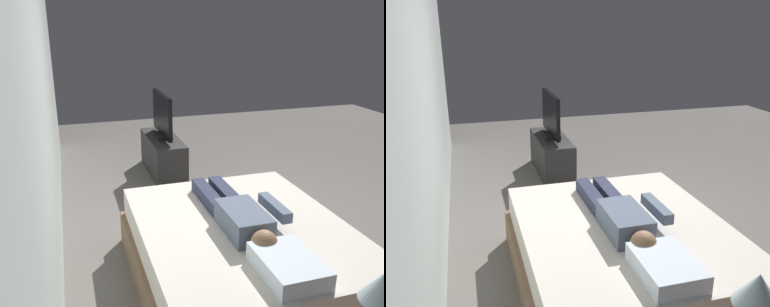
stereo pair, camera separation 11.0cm
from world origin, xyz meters
The scene contains 9 objects.
ground_plane centered at (0.00, 0.00, 0.00)m, with size 10.00×10.00×0.00m, color slate.
back_wall centered at (0.40, 1.84, 1.40)m, with size 6.40×0.10×2.80m, color silver.
bed centered at (-0.72, 0.44, 0.26)m, with size 1.96×1.62×0.54m.
pillow centered at (-1.39, 0.44, 0.60)m, with size 0.48×0.34×0.12m, color white.
person centered at (-0.69, 0.48, 0.62)m, with size 1.26×0.46×0.18m.
remote centered at (-0.54, 0.07, 0.55)m, with size 0.15×0.04×0.02m, color black.
tv_stand centered at (1.90, 0.45, 0.25)m, with size 1.10×0.40×0.50m, color #2D2D2D.
tv centered at (1.90, 0.45, 0.78)m, with size 0.88×0.20×0.59m.
lamp centered at (-2.01, 0.32, 0.85)m, with size 0.22×0.22×0.42m.
Camera 2 is at (-3.32, 1.54, 2.04)m, focal length 38.75 mm.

